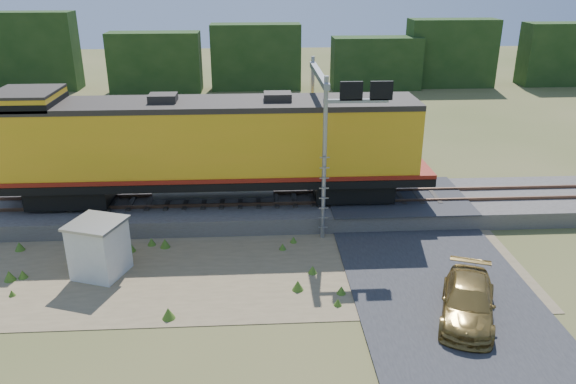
{
  "coord_description": "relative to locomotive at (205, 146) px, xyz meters",
  "views": [
    {
      "loc": [
        -0.03,
        -20.09,
        11.66
      ],
      "look_at": [
        1.32,
        3.0,
        2.4
      ],
      "focal_mm": 35.0,
      "sensor_mm": 36.0,
      "label": 1
    }
  ],
  "objects": [
    {
      "name": "weed_clumps",
      "position": [
        -0.99,
        -5.9,
        -3.68
      ],
      "size": [
        15.0,
        6.2,
        0.56
      ],
      "primitive_type": null,
      "color": "#436A1E",
      "rests_on": "ground"
    },
    {
      "name": "road",
      "position": [
        9.51,
        -5.26,
        -3.59
      ],
      "size": [
        7.0,
        66.0,
        0.86
      ],
      "color": "#38383A",
      "rests_on": "ground"
    },
    {
      "name": "ballast",
      "position": [
        2.51,
        0.0,
        -3.28
      ],
      "size": [
        70.0,
        5.0,
        0.8
      ],
      "primitive_type": "cube",
      "color": "slate",
      "rests_on": "ground"
    },
    {
      "name": "car",
      "position": [
        9.86,
        -9.46,
        -3.03
      ],
      "size": [
        3.28,
        4.81,
        1.29
      ],
      "primitive_type": "imported",
      "rotation": [
        0.0,
        0.0,
        -0.37
      ],
      "color": "olive",
      "rests_on": "ground"
    },
    {
      "name": "rails",
      "position": [
        2.51,
        0.0,
        -2.8
      ],
      "size": [
        70.0,
        1.54,
        0.16
      ],
      "color": "brown",
      "rests_on": "ballast"
    },
    {
      "name": "tree_line_north",
      "position": [
        2.51,
        32.0,
        -0.61
      ],
      "size": [
        130.0,
        3.0,
        6.5
      ],
      "color": "#173212",
      "rests_on": "ground"
    },
    {
      "name": "shed",
      "position": [
        -3.94,
        -5.59,
        -2.49
      ],
      "size": [
        2.53,
        2.53,
        2.34
      ],
      "rotation": [
        0.0,
        0.0,
        -0.35
      ],
      "color": "silver",
      "rests_on": "ground"
    },
    {
      "name": "ground",
      "position": [
        2.51,
        -6.0,
        -3.68
      ],
      "size": [
        140.0,
        140.0,
        0.0
      ],
      "primitive_type": "plane",
      "color": "#475123",
      "rests_on": "ground"
    },
    {
      "name": "dirt_shoulder",
      "position": [
        0.51,
        -5.5,
        -3.66
      ],
      "size": [
        26.0,
        8.0,
        0.03
      ],
      "primitive_type": "cube",
      "color": "#8C7754",
      "rests_on": "ground"
    },
    {
      "name": "signal_gantry",
      "position": [
        5.83,
        -0.68,
        1.91
      ],
      "size": [
        2.97,
        6.2,
        7.49
      ],
      "color": "gray",
      "rests_on": "ground"
    },
    {
      "name": "locomotive",
      "position": [
        0.0,
        0.0,
        0.0
      ],
      "size": [
        21.35,
        3.26,
        5.51
      ],
      "color": "black",
      "rests_on": "rails"
    }
  ]
}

